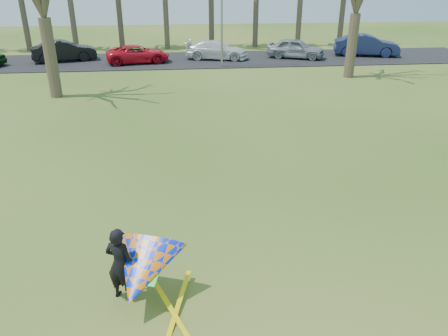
{
  "coord_description": "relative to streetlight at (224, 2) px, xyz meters",
  "views": [
    {
      "loc": [
        -1.27,
        -9.71,
        6.46
      ],
      "look_at": [
        0.0,
        2.0,
        1.1
      ],
      "focal_mm": 35.0,
      "sensor_mm": 36.0,
      "label": 1
    }
  ],
  "objects": [
    {
      "name": "kite_flyer",
      "position": [
        -4.38,
        -24.29,
        -3.62
      ],
      "size": [
        2.13,
        2.39,
        2.02
      ],
      "color": "black",
      "rests_on": "ground"
    },
    {
      "name": "car_1",
      "position": [
        -11.93,
        3.43,
        -3.63
      ],
      "size": [
        4.97,
        2.84,
        1.55
      ],
      "primitive_type": "imported",
      "rotation": [
        0.0,
        0.0,
        1.84
      ],
      "color": "black",
      "rests_on": "parking_strip"
    },
    {
      "name": "car_3",
      "position": [
        -0.26,
        2.97,
        -3.7
      ],
      "size": [
        5.16,
        3.04,
        1.4
      ],
      "primitive_type": "imported",
      "rotation": [
        0.0,
        0.0,
        1.33
      ],
      "color": "white",
      "rests_on": "parking_strip"
    },
    {
      "name": "car_4",
      "position": [
        6.0,
        2.72,
        -3.65
      ],
      "size": [
        4.79,
        3.4,
        1.51
      ],
      "primitive_type": "imported",
      "rotation": [
        0.0,
        0.0,
        1.16
      ],
      "color": "gray",
      "rests_on": "parking_strip"
    },
    {
      "name": "streetlight",
      "position": [
        0.0,
        0.0,
        0.0
      ],
      "size": [
        2.28,
        0.18,
        8.0
      ],
      "color": "gray",
      "rests_on": "ground"
    },
    {
      "name": "car_2",
      "position": [
        -6.28,
        2.1,
        -3.75
      ],
      "size": [
        4.98,
        2.92,
        1.3
      ],
      "primitive_type": "imported",
      "rotation": [
        0.0,
        0.0,
        1.74
      ],
      "color": "red",
      "rests_on": "parking_strip"
    },
    {
      "name": "parking_strip",
      "position": [
        -2.16,
        3.0,
        -4.43
      ],
      "size": [
        46.0,
        7.0,
        0.06
      ],
      "primitive_type": "cube",
      "color": "black",
      "rests_on": "ground"
    },
    {
      "name": "ground",
      "position": [
        -2.16,
        -22.0,
        -4.46
      ],
      "size": [
        100.0,
        100.0,
        0.0
      ],
      "primitive_type": "plane",
      "color": "#1C4F11",
      "rests_on": "ground"
    },
    {
      "name": "car_5",
      "position": [
        11.97,
        3.17,
        -3.56
      ],
      "size": [
        5.41,
        3.09,
        1.69
      ],
      "primitive_type": "imported",
      "rotation": [
        0.0,
        0.0,
        1.3
      ],
      "color": "#1A224E",
      "rests_on": "parking_strip"
    }
  ]
}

